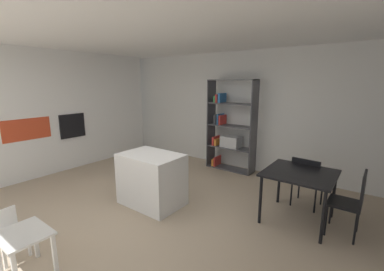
{
  "coord_description": "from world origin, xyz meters",
  "views": [
    {
      "loc": [
        2.84,
        -2.67,
        2.07
      ],
      "look_at": [
        0.36,
        0.64,
        1.2
      ],
      "focal_mm": 23.79,
      "sensor_mm": 36.0,
      "label": 1
    }
  ],
  "objects_px": {
    "child_chair_left": "(7,231)",
    "child_table": "(24,241)",
    "open_bookshelf": "(229,130)",
    "dining_chair_window_side": "(353,199)",
    "kitchen_island": "(152,179)",
    "built_in_oven": "(72,126)",
    "dining_table": "(300,177)",
    "dining_chair_far": "(306,178)"
  },
  "relations": [
    {
      "from": "kitchen_island",
      "to": "dining_chair_far",
      "type": "xyz_separation_m",
      "value": [
        2.15,
        1.44,
        0.08
      ]
    },
    {
      "from": "dining_table",
      "to": "dining_chair_far",
      "type": "xyz_separation_m",
      "value": [
        -0.01,
        0.5,
        -0.17
      ]
    },
    {
      "from": "built_in_oven",
      "to": "open_bookshelf",
      "type": "height_order",
      "value": "open_bookshelf"
    },
    {
      "from": "child_chair_left",
      "to": "open_bookshelf",
      "type": "bearing_deg",
      "value": -12.7
    },
    {
      "from": "kitchen_island",
      "to": "open_bookshelf",
      "type": "xyz_separation_m",
      "value": [
        0.15,
        2.4,
        0.52
      ]
    },
    {
      "from": "built_in_oven",
      "to": "open_bookshelf",
      "type": "bearing_deg",
      "value": 35.98
    },
    {
      "from": "kitchen_island",
      "to": "dining_chair_far",
      "type": "height_order",
      "value": "kitchen_island"
    },
    {
      "from": "kitchen_island",
      "to": "dining_chair_far",
      "type": "distance_m",
      "value": 2.59
    },
    {
      "from": "kitchen_island",
      "to": "child_chair_left",
      "type": "height_order",
      "value": "kitchen_island"
    },
    {
      "from": "kitchen_island",
      "to": "dining_chair_window_side",
      "type": "relative_size",
      "value": 1.12
    },
    {
      "from": "open_bookshelf",
      "to": "child_table",
      "type": "xyz_separation_m",
      "value": [
        -0.02,
        -4.41,
        -0.55
      ]
    },
    {
      "from": "dining_chair_far",
      "to": "dining_table",
      "type": "bearing_deg",
      "value": 95.37
    },
    {
      "from": "built_in_oven",
      "to": "dining_chair_window_side",
      "type": "xyz_separation_m",
      "value": [
        5.72,
        0.73,
        -0.5
      ]
    },
    {
      "from": "built_in_oven",
      "to": "dining_chair_window_side",
      "type": "bearing_deg",
      "value": 7.25
    },
    {
      "from": "open_bookshelf",
      "to": "dining_chair_window_side",
      "type": "bearing_deg",
      "value": -28.48
    },
    {
      "from": "child_chair_left",
      "to": "child_table",
      "type": "bearing_deg",
      "value": -95.24
    },
    {
      "from": "open_bookshelf",
      "to": "child_table",
      "type": "bearing_deg",
      "value": -90.28
    },
    {
      "from": "dining_chair_window_side",
      "to": "dining_table",
      "type": "bearing_deg",
      "value": -89.5
    },
    {
      "from": "dining_table",
      "to": "dining_chair_far",
      "type": "distance_m",
      "value": 0.53
    },
    {
      "from": "dining_table",
      "to": "dining_chair_far",
      "type": "relative_size",
      "value": 1.11
    },
    {
      "from": "child_chair_left",
      "to": "built_in_oven",
      "type": "bearing_deg",
      "value": 42.43
    },
    {
      "from": "child_table",
      "to": "child_chair_left",
      "type": "distance_m",
      "value": 0.52
    },
    {
      "from": "built_in_oven",
      "to": "kitchen_island",
      "type": "bearing_deg",
      "value": -4.17
    },
    {
      "from": "kitchen_island",
      "to": "dining_chair_far",
      "type": "relative_size",
      "value": 1.2
    },
    {
      "from": "child_table",
      "to": "dining_chair_window_side",
      "type": "bearing_deg",
      "value": 47.22
    },
    {
      "from": "kitchen_island",
      "to": "child_table",
      "type": "xyz_separation_m",
      "value": [
        0.13,
        -2.0,
        -0.03
      ]
    },
    {
      "from": "dining_table",
      "to": "open_bookshelf",
      "type": "bearing_deg",
      "value": 143.87
    },
    {
      "from": "dining_chair_far",
      "to": "dining_chair_window_side",
      "type": "distance_m",
      "value": 0.87
    },
    {
      "from": "open_bookshelf",
      "to": "kitchen_island",
      "type": "bearing_deg",
      "value": -93.59
    },
    {
      "from": "child_table",
      "to": "dining_table",
      "type": "bearing_deg",
      "value": 55.44
    },
    {
      "from": "kitchen_island",
      "to": "dining_chair_window_side",
      "type": "distance_m",
      "value": 3.0
    },
    {
      "from": "kitchen_island",
      "to": "child_table",
      "type": "distance_m",
      "value": 2.01
    },
    {
      "from": "child_table",
      "to": "dining_table",
      "type": "xyz_separation_m",
      "value": [
        2.03,
        2.94,
        0.28
      ]
    },
    {
      "from": "open_bookshelf",
      "to": "dining_chair_window_side",
      "type": "xyz_separation_m",
      "value": [
        2.7,
        -1.46,
        -0.41
      ]
    },
    {
      "from": "child_table",
      "to": "dining_chair_far",
      "type": "distance_m",
      "value": 4.0
    },
    {
      "from": "open_bookshelf",
      "to": "dining_chair_far",
      "type": "height_order",
      "value": "open_bookshelf"
    },
    {
      "from": "kitchen_island",
      "to": "dining_table",
      "type": "xyz_separation_m",
      "value": [
        2.16,
        0.94,
        0.25
      ]
    },
    {
      "from": "kitchen_island",
      "to": "dining_chair_window_side",
      "type": "bearing_deg",
      "value": 18.19
    },
    {
      "from": "child_chair_left",
      "to": "dining_table",
      "type": "relative_size",
      "value": 0.61
    },
    {
      "from": "open_bookshelf",
      "to": "dining_table",
      "type": "distance_m",
      "value": 2.5
    },
    {
      "from": "child_table",
      "to": "dining_chair_far",
      "type": "relative_size",
      "value": 0.64
    },
    {
      "from": "kitchen_island",
      "to": "built_in_oven",
      "type": "bearing_deg",
      "value": 175.83
    }
  ]
}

